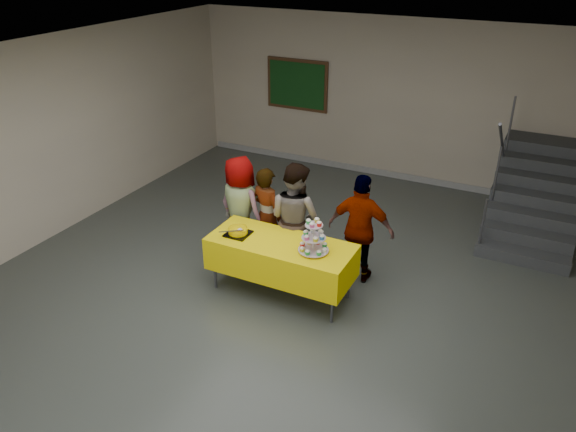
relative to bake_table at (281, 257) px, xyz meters
name	(u,v)px	position (x,y,z in m)	size (l,w,h in m)	color
room_shell	(265,153)	(0.06, -0.47, 1.57)	(10.00, 10.04, 3.02)	#4C514C
bake_table	(281,257)	(0.00, 0.00, 0.00)	(1.88, 0.78, 0.77)	#595960
cupcake_stand	(314,240)	(0.47, -0.04, 0.39)	(0.38, 0.38, 0.44)	silver
bear_cake	(238,230)	(-0.59, -0.07, 0.27)	(0.32, 0.36, 0.12)	black
schoolchild_a	(240,208)	(-0.96, 0.61, 0.22)	(0.75, 0.49, 1.54)	slate
schoolchild_b	(267,215)	(-0.57, 0.67, 0.16)	(0.52, 0.34, 1.43)	slate
schoolchild_c	(295,218)	(-0.11, 0.63, 0.25)	(0.78, 0.61, 1.60)	slate
schoolchild_d	(361,229)	(0.79, 0.78, 0.21)	(0.90, 0.38, 1.54)	slate
staircase	(536,196)	(2.76, 3.64, -0.07)	(1.30, 2.40, 2.04)	#424447
noticeboard	(297,85)	(-1.93, 4.47, 1.04)	(1.30, 0.05, 1.00)	#472B16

